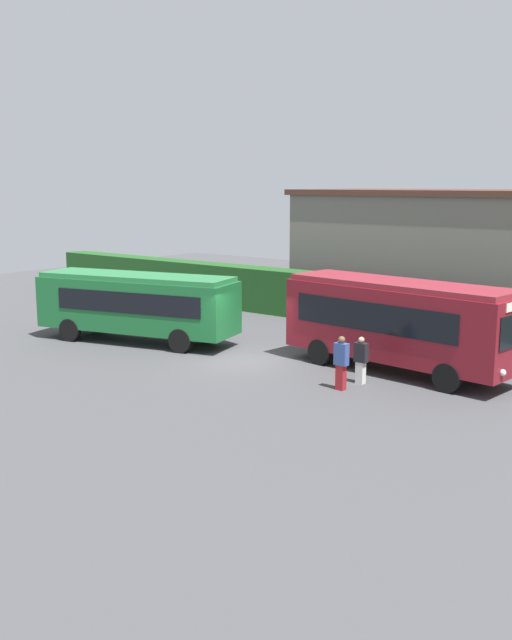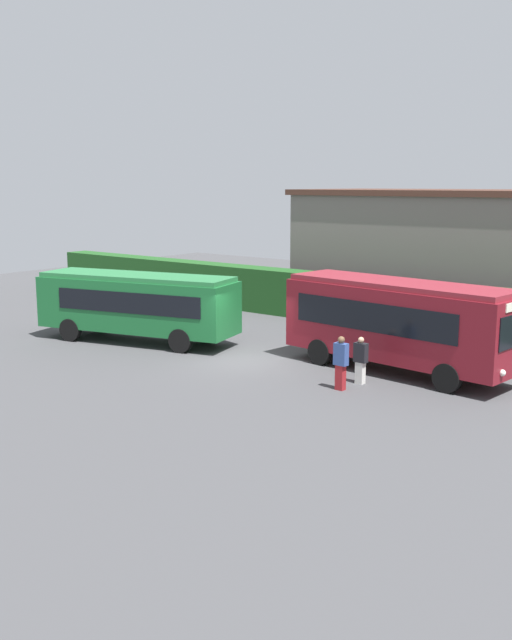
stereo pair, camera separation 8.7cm
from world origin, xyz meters
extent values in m
plane|color=#424244|center=(0.00, 0.00, 0.00)|extent=(64.00, 64.00, 0.00)
cube|color=#19602D|center=(-5.80, -0.08, 1.65)|extent=(9.22, 4.54, 2.21)
cube|color=#27723C|center=(-5.80, -0.08, 2.86)|extent=(8.91, 4.28, 0.20)
cube|color=black|center=(-5.21, -1.19, 1.92)|extent=(6.74, 1.75, 0.88)
cube|color=black|center=(-5.81, 1.18, 1.92)|extent=(6.74, 1.75, 0.88)
cube|color=black|center=(-10.13, -1.18, 1.92)|extent=(0.53, 1.93, 0.93)
cube|color=silver|center=(-10.13, -1.18, 2.58)|extent=(0.37, 1.30, 0.28)
cylinder|color=black|center=(-8.20, -1.83, 0.50)|extent=(1.04, 0.52, 1.00)
cylinder|color=black|center=(-8.75, 0.31, 0.50)|extent=(1.04, 0.52, 1.00)
cylinder|color=black|center=(-2.86, -0.47, 0.50)|extent=(1.04, 0.52, 1.00)
cylinder|color=black|center=(-3.40, 1.68, 0.50)|extent=(1.04, 0.52, 1.00)
sphere|color=silver|center=(-9.98, -1.83, 0.90)|extent=(0.22, 0.22, 0.22)
sphere|color=silver|center=(-10.31, -0.54, 0.90)|extent=(0.22, 0.22, 0.22)
cube|color=maroon|center=(5.52, 2.21, 1.85)|extent=(8.93, 3.37, 2.60)
cube|color=maroon|center=(5.52, 2.21, 3.25)|extent=(8.65, 3.14, 0.20)
cube|color=black|center=(5.35, 3.48, 2.16)|extent=(6.76, 0.77, 1.04)
cube|color=black|center=(5.09, 1.01, 2.16)|extent=(6.76, 0.77, 1.04)
cylinder|color=black|center=(8.32, 3.04, 0.50)|extent=(1.02, 0.39, 1.00)
cylinder|color=black|center=(8.08, 0.81, 0.50)|extent=(1.02, 0.39, 1.00)
cylinder|color=black|center=(2.95, 3.62, 0.50)|extent=(1.02, 0.39, 1.00)
cylinder|color=black|center=(2.71, 1.38, 0.50)|extent=(1.02, 0.39, 1.00)
sphere|color=silver|center=(9.81, 1.07, 0.90)|extent=(0.22, 0.22, 0.22)
cube|color=maroon|center=(5.13, 5.48, 0.43)|extent=(0.37, 0.36, 0.87)
cube|color=maroon|center=(5.13, 5.48, 1.25)|extent=(0.51, 0.47, 0.76)
sphere|color=brown|center=(5.13, 5.48, 1.75)|extent=(0.24, 0.24, 0.24)
cube|color=maroon|center=(5.15, -1.08, 0.43)|extent=(0.31, 0.25, 0.85)
cube|color=#334C8C|center=(5.15, -1.08, 1.23)|extent=(0.47, 0.28, 0.75)
sphere|color=brown|center=(5.15, -1.08, 1.72)|extent=(0.23, 0.23, 0.23)
cube|color=silver|center=(5.27, 0.01, 0.38)|extent=(0.30, 0.25, 0.77)
cube|color=black|center=(5.27, 0.01, 1.10)|extent=(0.47, 0.28, 0.67)
sphere|color=tan|center=(5.27, 0.01, 1.54)|extent=(0.21, 0.21, 0.21)
cube|color=#1E4D1E|center=(0.00, 9.39, 1.17)|extent=(44.00, 1.48, 2.33)
cube|color=slate|center=(0.82, 15.19, 3.09)|extent=(13.47, 7.54, 6.17)
cube|color=#4C2D23|center=(0.82, 15.19, 6.32)|extent=(14.01, 7.84, 0.30)
camera|label=1|loc=(17.52, -21.46, 6.83)|focal=41.09mm
camera|label=2|loc=(17.59, -21.40, 6.83)|focal=41.09mm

